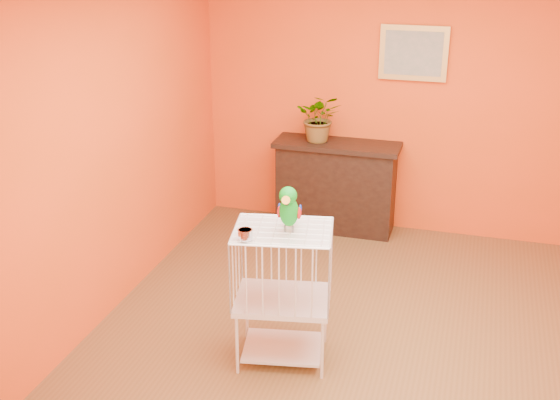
% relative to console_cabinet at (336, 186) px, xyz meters
% --- Properties ---
extents(ground, '(4.50, 4.50, 0.00)m').
position_rel_console_cabinet_xyz_m(ground, '(0.65, -2.04, -0.45)').
color(ground, brown).
rests_on(ground, ground).
extents(room_shell, '(4.50, 4.50, 4.50)m').
position_rel_console_cabinet_xyz_m(room_shell, '(0.65, -2.04, 1.13)').
color(room_shell, '#EA4816').
rests_on(room_shell, ground).
extents(console_cabinet, '(1.21, 0.43, 0.90)m').
position_rel_console_cabinet_xyz_m(console_cabinet, '(0.00, 0.00, 0.00)').
color(console_cabinet, black).
rests_on(console_cabinet, ground).
extents(potted_plant, '(0.48, 0.52, 0.36)m').
position_rel_console_cabinet_xyz_m(potted_plant, '(-0.18, -0.05, 0.63)').
color(potted_plant, '#26722D').
rests_on(potted_plant, console_cabinet).
extents(framed_picture, '(0.62, 0.04, 0.50)m').
position_rel_console_cabinet_xyz_m(framed_picture, '(0.65, 0.18, 1.30)').
color(framed_picture, '#BF9344').
rests_on(framed_picture, room_shell).
extents(birdcage, '(0.72, 0.60, 0.99)m').
position_rel_console_cabinet_xyz_m(birdcage, '(0.12, -2.29, 0.06)').
color(birdcage, beige).
rests_on(birdcage, ground).
extents(feed_cup, '(0.09, 0.09, 0.07)m').
position_rel_console_cabinet_xyz_m(feed_cup, '(-0.07, -2.50, 0.58)').
color(feed_cup, silver).
rests_on(feed_cup, birdcage).
extents(parrot, '(0.16, 0.30, 0.33)m').
position_rel_console_cabinet_xyz_m(parrot, '(0.17, -2.31, 0.70)').
color(parrot, '#59544C').
rests_on(parrot, birdcage).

